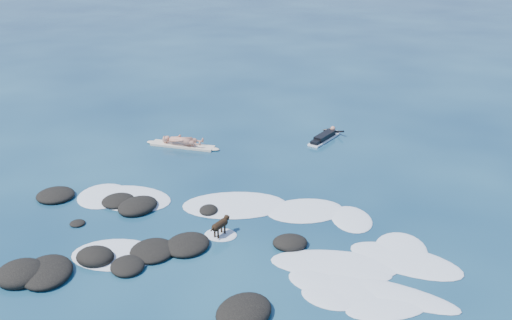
# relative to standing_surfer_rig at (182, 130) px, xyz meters

# --- Properties ---
(ground) EXTENTS (160.00, 160.00, 0.00)m
(ground) POSITION_rel_standing_surfer_rig_xyz_m (4.00, -6.90, -0.81)
(ground) COLOR #0A2642
(ground) RESTS_ON ground
(reef_rocks) EXTENTS (10.75, 7.19, 0.58)m
(reef_rocks) POSITION_rel_standing_surfer_rig_xyz_m (1.20, -8.94, -0.70)
(reef_rocks) COLOR black
(reef_rocks) RESTS_ON ground
(breaking_foam) EXTENTS (14.26, 7.44, 0.12)m
(breaking_foam) POSITION_rel_standing_surfer_rig_xyz_m (5.60, -7.23, -0.80)
(breaking_foam) COLOR white
(breaking_foam) RESTS_ON ground
(standing_surfer_rig) EXTENTS (3.61, 0.83, 2.05)m
(standing_surfer_rig) POSITION_rel_standing_surfer_rig_xyz_m (0.00, 0.00, 0.00)
(standing_surfer_rig) COLOR beige
(standing_surfer_rig) RESTS_ON ground
(paddling_surfer_rig) EXTENTS (1.57, 2.53, 0.45)m
(paddling_surfer_rig) POSITION_rel_standing_surfer_rig_xyz_m (6.33, 2.30, -0.66)
(paddling_surfer_rig) COLOR white
(paddling_surfer_rig) RESTS_ON ground
(dog) EXTENTS (0.51, 1.00, 0.66)m
(dog) POSITION_rel_standing_surfer_rig_xyz_m (3.90, -7.40, -0.37)
(dog) COLOR black
(dog) RESTS_ON ground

